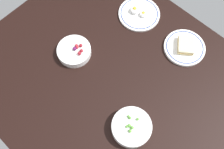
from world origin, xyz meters
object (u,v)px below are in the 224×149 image
Objects in this scene: plate_sandwich at (185,47)px; plate_eggs at (139,13)px; bowl_peas at (131,127)px; bowl_berries at (74,51)px.

plate_sandwich and plate_eggs have the same top height.
plate_sandwich is at bearing 98.33° from bowl_peas.
plate_eggs is at bearing 78.37° from bowl_berries.
bowl_berries is 0.81× the size of plate_sandwich.
plate_sandwich is 0.93× the size of plate_eggs.
bowl_peas is 50.20cm from plate_sandwich.
bowl_berries reaches higher than plate_eggs.
bowl_berries is at bearing 169.03° from bowl_peas.
bowl_berries is 41.49cm from plate_eggs.
bowl_peas is at bearing -52.43° from plate_eggs.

